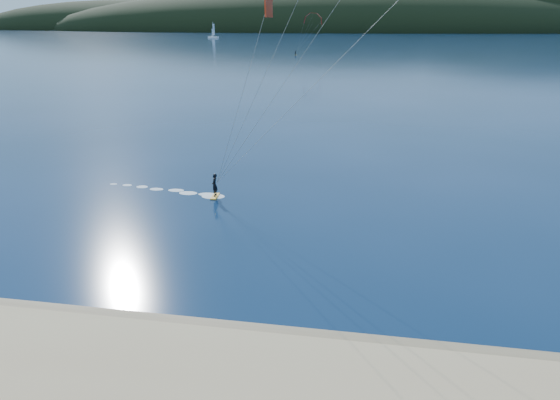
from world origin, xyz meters
name	(u,v)px	position (x,y,z in m)	size (l,w,h in m)	color
wet_sand	(229,337)	(0.00, 4.50, 0.05)	(220.00, 2.50, 0.10)	#8E7753
headland	(364,31)	(0.63, 745.28, 0.00)	(1200.00, 310.00, 140.00)	black
kitesurfer_near	(335,6)	(3.55, 17.44, 14.82)	(25.59, 9.23, 18.64)	orange
kitesurfer_far	(313,23)	(-16.95, 199.31, 13.04)	(12.00, 6.39, 15.34)	orange
sailboat	(213,37)	(-122.08, 405.82, 0.97)	(9.46, 5.90, 13.18)	white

